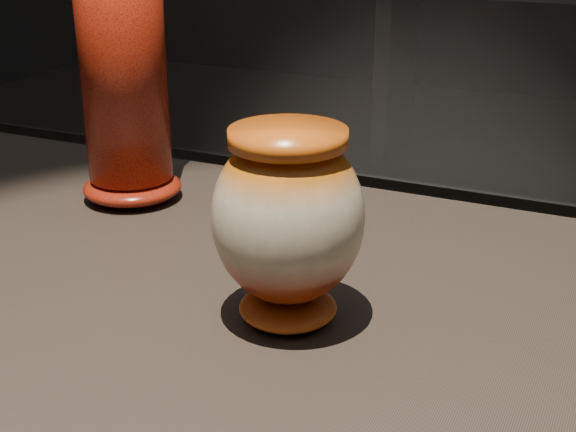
# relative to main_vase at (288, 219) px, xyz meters

# --- Properties ---
(main_vase) EXTENTS (0.18, 0.18, 0.20)m
(main_vase) POSITION_rel_main_vase_xyz_m (0.00, 0.00, 0.00)
(main_vase) COLOR maroon
(main_vase) RESTS_ON display_plinth
(tall_vase) EXTENTS (0.17, 0.17, 0.43)m
(tall_vase) POSITION_rel_main_vase_xyz_m (-0.34, 0.22, 0.10)
(tall_vase) COLOR #A22E0A
(tall_vase) RESTS_ON display_plinth
(back_shelf) EXTENTS (2.00, 0.60, 0.90)m
(back_shelf) POSITION_rel_main_vase_xyz_m (-0.11, 3.45, -0.37)
(back_shelf) COLOR black
(back_shelf) RESTS_ON ground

